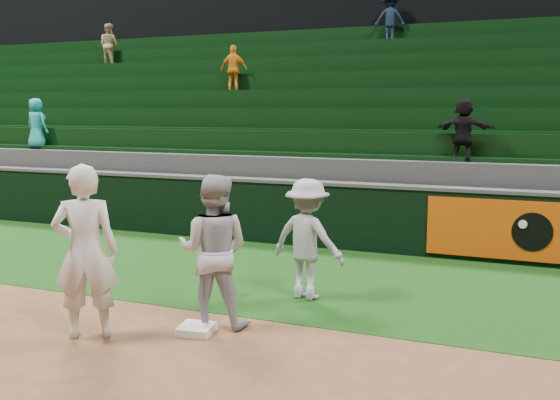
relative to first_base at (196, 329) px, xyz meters
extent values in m
plane|color=brown|center=(0.17, -0.21, -0.04)|extent=(70.00, 70.00, 0.00)
cube|color=#10370D|center=(0.17, 2.79, -0.04)|extent=(36.00, 4.20, 0.01)
cube|color=black|center=(0.17, 17.24, 5.96)|extent=(40.00, 12.00, 12.00)
cube|color=white|center=(0.00, 0.00, 0.00)|extent=(0.44, 0.44, 0.09)
imported|color=silver|center=(-1.07, -0.59, 0.95)|extent=(0.87, 0.78, 1.99)
imported|color=#AAACB5|center=(0.07, 0.33, 0.87)|extent=(1.01, 0.86, 1.83)
imported|color=#A0A2AD|center=(0.74, 1.76, 0.79)|extent=(1.16, 0.80, 1.65)
cube|color=black|center=(0.17, 4.99, 0.56)|extent=(36.00, 0.35, 1.20)
cube|color=#D84C0A|center=(3.17, 4.80, 0.56)|extent=(2.60, 0.05, 1.00)
cylinder|color=black|center=(3.57, 4.77, 0.56)|extent=(0.64, 0.02, 0.64)
cylinder|color=white|center=(3.42, 4.75, 0.68)|extent=(0.14, 0.02, 0.14)
cube|color=#424244|center=(0.17, 4.99, 1.18)|extent=(36.00, 0.40, 0.06)
cube|color=#353538|center=(0.17, 5.71, 0.78)|extent=(36.00, 0.85, 1.65)
cube|color=black|center=(0.17, 5.97, 1.86)|extent=(36.00, 0.14, 0.50)
cube|color=black|center=(0.17, 5.80, 1.65)|extent=(36.00, 0.45, 0.08)
cube|color=#353538|center=(0.17, 6.56, 1.01)|extent=(36.00, 0.85, 2.10)
cube|color=black|center=(0.17, 6.82, 2.31)|extent=(36.00, 0.14, 0.50)
cube|color=black|center=(0.17, 6.65, 2.10)|extent=(36.00, 0.45, 0.08)
cube|color=#353538|center=(0.17, 7.41, 1.23)|extent=(36.00, 0.85, 2.55)
cube|color=black|center=(0.17, 7.67, 2.76)|extent=(36.00, 0.14, 0.50)
cube|color=black|center=(0.17, 7.50, 2.55)|extent=(36.00, 0.45, 0.08)
cube|color=#353538|center=(0.17, 8.26, 1.46)|extent=(36.00, 0.85, 3.00)
cube|color=black|center=(0.17, 8.52, 3.21)|extent=(36.00, 0.14, 0.50)
cube|color=black|center=(0.17, 8.35, 3.00)|extent=(36.00, 0.45, 0.08)
cube|color=#353538|center=(0.17, 9.11, 1.68)|extent=(36.00, 0.85, 3.45)
cube|color=black|center=(0.17, 9.37, 3.66)|extent=(36.00, 0.14, 0.50)
cube|color=black|center=(0.17, 9.20, 3.45)|extent=(36.00, 0.45, 0.08)
cube|color=#353538|center=(0.17, 9.96, 1.91)|extent=(36.00, 0.85, 3.90)
cube|color=black|center=(0.17, 10.22, 4.11)|extent=(36.00, 0.14, 0.50)
cube|color=black|center=(0.17, 10.05, 3.90)|extent=(36.00, 0.45, 0.08)
cube|color=#353538|center=(0.17, 10.81, 2.13)|extent=(36.00, 0.85, 4.35)
cube|color=black|center=(0.17, 11.07, 4.56)|extent=(36.00, 0.14, 0.50)
cube|color=black|center=(0.17, 10.90, 4.35)|extent=(36.00, 0.45, 0.08)
imported|color=teal|center=(-7.63, 5.67, 2.21)|extent=(0.63, 0.45, 1.21)
imported|color=orange|center=(-3.58, 8.22, 3.55)|extent=(0.73, 0.38, 1.19)
imported|color=black|center=(2.32, 5.67, 2.19)|extent=(1.13, 0.61, 1.16)
imported|color=tan|center=(-8.66, 9.92, 4.50)|extent=(0.65, 0.52, 1.28)
imported|color=#0F1D34|center=(-0.22, 10.77, 4.93)|extent=(0.91, 0.66, 1.26)
camera|label=1|loc=(3.56, -6.09, 2.53)|focal=40.00mm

